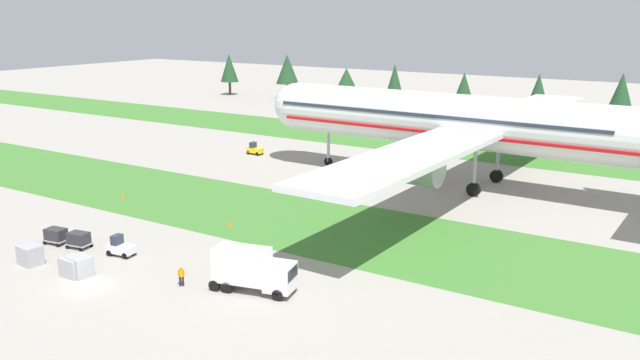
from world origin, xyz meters
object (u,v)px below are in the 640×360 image
ground_crew_marshaller (181,275)px  airliner (470,122)px  uld_container_1 (80,266)px  taxiway_marker_1 (229,223)px  cargo_dolly_lead (79,239)px  pushback_tractor (255,149)px  uld_container_0 (30,255)px  catering_truck (252,269)px  cargo_dolly_second (56,235)px  uld_container_2 (74,267)px  taxiway_marker_0 (123,195)px  baggage_tug (120,247)px

ground_crew_marshaller → airliner: bearing=39.0°
uld_container_1 → taxiway_marker_1: bearing=83.3°
airliner → cargo_dolly_lead: 48.86m
pushback_tractor → uld_container_1: size_ratio=1.32×
pushback_tractor → uld_container_0: pushback_tractor is taller
cargo_dolly_lead → uld_container_1: size_ratio=1.20×
uld_container_0 → catering_truck: bearing=16.5°
airliner → catering_truck: (-2.91, -41.34, -6.52)m
uld_container_0 → ground_crew_marshaller: bearing=14.1°
taxiway_marker_1 → cargo_dolly_lead: bearing=-121.5°
uld_container_0 → taxiway_marker_1: size_ratio=3.12×
pushback_tractor → taxiway_marker_1: 36.45m
cargo_dolly_second → uld_container_2: size_ratio=1.20×
airliner → catering_truck: 41.95m
ground_crew_marshaller → uld_container_2: size_ratio=0.87×
airliner → taxiway_marker_1: (-15.41, -29.44, -8.15)m
pushback_tractor → uld_container_0: bearing=15.7°
catering_truck → ground_crew_marshaller: bearing=-80.3°
cargo_dolly_second → cargo_dolly_lead: bearing=90.0°
airliner → taxiway_marker_0: airliner is taller
baggage_tug → cargo_dolly_second: baggage_tug is taller
pushback_tractor → uld_container_1: bearing=22.3°
cargo_dolly_lead → catering_truck: catering_truck is taller
cargo_dolly_second → taxiway_marker_1: (10.75, 13.27, -0.60)m
cargo_dolly_lead → taxiway_marker_1: cargo_dolly_lead is taller
baggage_tug → uld_container_0: (-5.07, -5.86, 0.07)m
airliner → cargo_dolly_second: 50.65m
ground_crew_marshaller → taxiway_marker_1: bearing=75.9°
pushback_tractor → uld_container_0: size_ratio=1.32×
airliner → taxiway_marker_1: airliner is taller
cargo_dolly_lead → cargo_dolly_second: bearing=-90.0°
cargo_dolly_second → taxiway_marker_1: cargo_dolly_second is taller
airliner → ground_crew_marshaller: (-8.52, -43.68, -7.53)m
cargo_dolly_second → ground_crew_marshaller: ground_crew_marshaller is taller
uld_container_2 → taxiway_marker_1: (2.44, 17.64, -0.50)m
ground_crew_marshaller → uld_container_1: (-8.93, -3.06, -0.08)m
cargo_dolly_lead → pushback_tractor: pushback_tractor is taller
uld_container_2 → taxiway_marker_0: 24.95m
uld_container_2 → taxiway_marker_1: 17.81m
ground_crew_marshaller → baggage_tug: bearing=127.8°
baggage_tug → cargo_dolly_lead: baggage_tug is taller
cargo_dolly_second → uld_container_1: uld_container_1 is taller
catering_truck → pushback_tractor: (-32.72, 42.22, -1.14)m
airliner → cargo_dolly_lead: bearing=152.6°
ground_crew_marshaller → uld_container_0: uld_container_0 is taller
ground_crew_marshaller → uld_container_2: bearing=160.0°
pushback_tractor → uld_container_0: 49.83m
airliner → cargo_dolly_second: bearing=149.9°
pushback_tractor → taxiway_marker_0: (1.96, -28.68, -0.49)m
cargo_dolly_lead → uld_container_0: bearing=-9.5°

